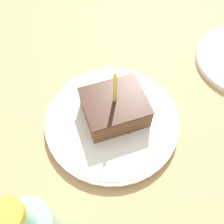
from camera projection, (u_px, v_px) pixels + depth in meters
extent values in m
cube|color=tan|center=(100.00, 127.00, 0.59)|extent=(2.40, 2.40, 0.04)
cylinder|color=white|center=(112.00, 121.00, 0.57)|extent=(0.27, 0.27, 0.02)
cylinder|color=white|center=(112.00, 120.00, 0.56)|extent=(0.29, 0.29, 0.01)
cube|color=brown|center=(115.00, 109.00, 0.54)|extent=(0.11, 0.12, 0.05)
cube|color=#381E14|center=(115.00, 102.00, 0.52)|extent=(0.11, 0.13, 0.01)
cylinder|color=#EAD84C|center=(115.00, 90.00, 0.48)|extent=(0.01, 0.01, 0.07)
cone|color=yellow|center=(116.00, 75.00, 0.45)|extent=(0.01, 0.01, 0.01)
cube|color=#262626|center=(130.00, 110.00, 0.57)|extent=(0.11, 0.06, 0.00)
cube|color=#262626|center=(134.00, 81.00, 0.61)|extent=(0.05, 0.04, 0.00)
cylinder|color=#8CD1B2|center=(18.00, 221.00, 0.28)|extent=(0.03, 0.03, 0.05)
cylinder|color=gold|center=(8.00, 215.00, 0.25)|extent=(0.03, 0.03, 0.01)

